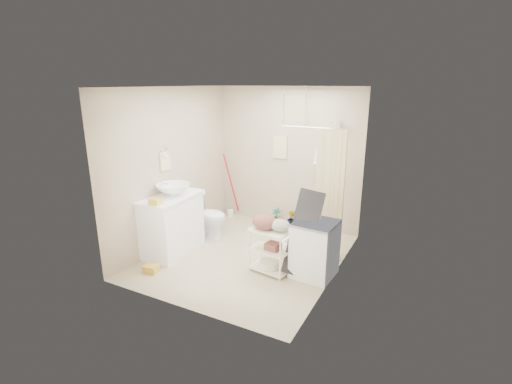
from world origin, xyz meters
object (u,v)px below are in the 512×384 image
vanity (172,224)px  toilet (208,215)px  laundry_rack (270,247)px  washing_machine (315,249)px

vanity → toilet: (0.12, 0.83, -0.10)m
vanity → laundry_rack: size_ratio=1.37×
vanity → washing_machine: size_ratio=1.33×
washing_machine → laundry_rack: washing_machine is taller
vanity → washing_machine: 2.32m
toilet → washing_machine: bearing=-99.0°
toilet → laundry_rack: 1.74m
vanity → toilet: vanity is taller
toilet → laundry_rack: laundry_rack is taller
vanity → laundry_rack: (1.70, 0.11, -0.08)m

